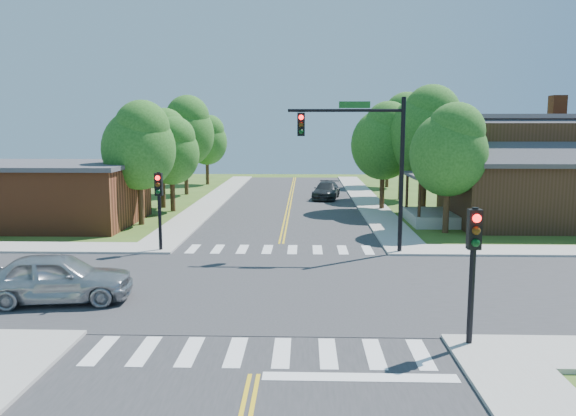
{
  "coord_description": "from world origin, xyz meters",
  "views": [
    {
      "loc": [
        1.19,
        -20.09,
        5.86
      ],
      "look_at": [
        0.42,
        5.2,
        2.2
      ],
      "focal_mm": 35.0,
      "sensor_mm": 36.0,
      "label": 1
    }
  ],
  "objects_px": {
    "signal_pole_nw": "(159,196)",
    "car_dgrey": "(326,191)",
    "signal_mast_ne": "(365,149)",
    "house_ne": "(535,169)",
    "signal_pole_se": "(474,251)",
    "car_silver": "(57,279)"
  },
  "relations": [
    {
      "from": "signal_pole_nw",
      "to": "car_dgrey",
      "type": "distance_m",
      "value": 21.78
    },
    {
      "from": "house_ne",
      "to": "car_dgrey",
      "type": "height_order",
      "value": "house_ne"
    },
    {
      "from": "car_dgrey",
      "to": "car_silver",
      "type": "bearing_deg",
      "value": -100.43
    },
    {
      "from": "signal_mast_ne",
      "to": "signal_pole_nw",
      "type": "height_order",
      "value": "signal_mast_ne"
    },
    {
      "from": "signal_pole_se",
      "to": "signal_pole_nw",
      "type": "relative_size",
      "value": 1.0
    },
    {
      "from": "house_ne",
      "to": "car_silver",
      "type": "distance_m",
      "value": 27.69
    },
    {
      "from": "signal_mast_ne",
      "to": "signal_pole_se",
      "type": "distance_m",
      "value": 11.55
    },
    {
      "from": "house_ne",
      "to": "car_dgrey",
      "type": "distance_m",
      "value": 16.81
    },
    {
      "from": "signal_mast_ne",
      "to": "signal_pole_se",
      "type": "xyz_separation_m",
      "value": [
        1.69,
        -11.21,
        -2.19
      ]
    },
    {
      "from": "house_ne",
      "to": "car_silver",
      "type": "height_order",
      "value": "house_ne"
    },
    {
      "from": "signal_pole_se",
      "to": "car_dgrey",
      "type": "height_order",
      "value": "signal_pole_se"
    },
    {
      "from": "signal_mast_ne",
      "to": "car_silver",
      "type": "height_order",
      "value": "signal_mast_ne"
    },
    {
      "from": "signal_pole_se",
      "to": "car_silver",
      "type": "xyz_separation_m",
      "value": [
        -12.7,
        3.5,
        -1.83
      ]
    },
    {
      "from": "signal_mast_ne",
      "to": "signal_pole_nw",
      "type": "relative_size",
      "value": 1.89
    },
    {
      "from": "house_ne",
      "to": "car_silver",
      "type": "bearing_deg",
      "value": -143.62
    },
    {
      "from": "signal_mast_ne",
      "to": "house_ne",
      "type": "xyz_separation_m",
      "value": [
        11.19,
        8.65,
        -1.52
      ]
    },
    {
      "from": "signal_mast_ne",
      "to": "house_ne",
      "type": "distance_m",
      "value": 14.23
    },
    {
      "from": "signal_pole_nw",
      "to": "house_ne",
      "type": "bearing_deg",
      "value": 22.69
    },
    {
      "from": "house_ne",
      "to": "car_dgrey",
      "type": "relative_size",
      "value": 2.65
    },
    {
      "from": "house_ne",
      "to": "car_silver",
      "type": "xyz_separation_m",
      "value": [
        -22.2,
        -16.36,
        -2.49
      ]
    },
    {
      "from": "signal_pole_nw",
      "to": "car_dgrey",
      "type": "height_order",
      "value": "signal_pole_nw"
    },
    {
      "from": "signal_pole_nw",
      "to": "signal_mast_ne",
      "type": "bearing_deg",
      "value": 0.07
    }
  ]
}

